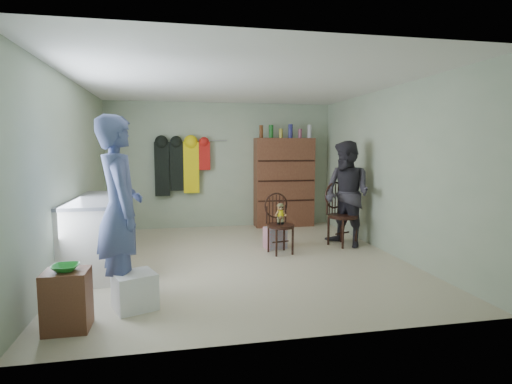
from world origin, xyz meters
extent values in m
plane|color=beige|center=(0.00, 0.00, 0.00)|extent=(5.00, 5.00, 0.00)
plane|color=#A8B799|center=(0.00, 2.50, 1.25)|extent=(4.50, 0.00, 4.50)
plane|color=#A8B799|center=(-2.25, 0.00, 1.25)|extent=(0.00, 5.00, 5.00)
plane|color=#A8B799|center=(2.25, 0.00, 1.25)|extent=(0.00, 5.00, 5.00)
plane|color=white|center=(0.00, 0.00, 2.50)|extent=(5.00, 5.00, 0.00)
cube|color=silver|center=(-1.95, 0.00, 0.45)|extent=(0.60, 1.80, 0.90)
cube|color=slate|center=(-1.95, 0.00, 0.92)|extent=(0.64, 1.86, 0.04)
cylinder|color=#99999E|center=(-1.64, -0.45, 0.54)|extent=(0.02, 0.02, 0.14)
cylinder|color=#99999E|center=(-1.64, 0.45, 0.54)|extent=(0.02, 0.02, 0.14)
cube|color=brown|center=(-1.87, -1.94, 0.27)|extent=(0.37, 0.32, 0.53)
imported|color=green|center=(-1.87, -1.94, 0.56)|extent=(0.23, 0.23, 0.06)
cube|color=white|center=(-1.33, -1.57, 0.18)|extent=(0.49, 0.48, 0.36)
cylinder|color=black|center=(0.63, 0.19, 0.43)|extent=(0.48, 0.48, 0.04)
cylinder|color=black|center=(0.52, 0.03, 0.20)|extent=(0.03, 0.03, 0.41)
cylinder|color=black|center=(0.79, 0.08, 0.20)|extent=(0.03, 0.03, 0.41)
cylinder|color=black|center=(0.46, 0.30, 0.20)|extent=(0.03, 0.03, 0.41)
cylinder|color=black|center=(0.73, 0.36, 0.20)|extent=(0.03, 0.03, 0.41)
torus|color=black|center=(0.59, 0.35, 0.72)|extent=(0.39, 0.11, 0.40)
cylinder|color=black|center=(0.44, 0.30, 0.58)|extent=(0.03, 0.03, 0.27)
cylinder|color=black|center=(0.75, 0.37, 0.58)|extent=(0.03, 0.03, 0.27)
cylinder|color=yellow|center=(0.63, 0.21, 0.61)|extent=(0.10, 0.10, 0.09)
cylinder|color=#475128|center=(0.63, 0.21, 0.52)|extent=(0.06, 0.06, 0.15)
sphere|color=#9E7042|center=(0.63, 0.21, 0.70)|extent=(0.09, 0.09, 0.09)
cylinder|color=#475128|center=(0.63, 0.21, 0.75)|extent=(0.08, 0.08, 0.03)
cube|color=black|center=(0.63, 0.16, 0.71)|extent=(0.06, 0.01, 0.02)
cylinder|color=black|center=(1.76, 0.48, 0.49)|extent=(0.61, 0.61, 0.05)
cylinder|color=black|center=(1.68, 0.28, 0.23)|extent=(0.04, 0.04, 0.46)
cylinder|color=black|center=(1.96, 0.41, 0.23)|extent=(0.04, 0.04, 0.46)
cylinder|color=black|center=(1.55, 0.57, 0.23)|extent=(0.04, 0.04, 0.46)
cylinder|color=black|center=(1.83, 0.70, 0.23)|extent=(0.04, 0.04, 0.46)
torus|color=black|center=(1.68, 0.65, 0.82)|extent=(0.42, 0.21, 0.45)
cylinder|color=black|center=(1.52, 0.57, 0.66)|extent=(0.03, 0.03, 0.31)
cylinder|color=black|center=(1.86, 0.72, 0.66)|extent=(0.03, 0.03, 0.31)
cube|color=#E5727B|center=(0.63, 0.53, 0.17)|extent=(0.37, 0.32, 0.34)
imported|color=#4E5B8F|center=(-1.48, -1.35, 0.97)|extent=(0.63, 0.80, 1.93)
imported|color=#2D2B33|center=(1.81, 0.45, 0.86)|extent=(0.94, 1.03, 1.72)
cube|color=brown|center=(1.25, 2.30, 0.90)|extent=(1.20, 0.38, 1.80)
cube|color=black|center=(1.25, 2.11, 0.55)|extent=(1.16, 0.02, 0.03)
cube|color=black|center=(1.25, 2.11, 0.95)|extent=(1.16, 0.02, 0.03)
cube|color=black|center=(1.25, 2.11, 1.35)|extent=(1.16, 0.02, 0.03)
cylinder|color=#592D14|center=(0.75, 2.20, 1.92)|extent=(0.08, 0.08, 0.25)
cylinder|color=#19591E|center=(0.95, 2.20, 1.93)|extent=(0.09, 0.09, 0.26)
cylinder|color=#A59933|center=(1.15, 2.20, 1.89)|extent=(0.08, 0.08, 0.19)
cylinder|color=navy|center=(1.35, 2.20, 1.94)|extent=(0.09, 0.09, 0.27)
cylinder|color=#8C3F59|center=(1.55, 2.20, 1.89)|extent=(0.07, 0.07, 0.18)
cylinder|color=#B2B2B7|center=(1.75, 2.20, 1.93)|extent=(0.09, 0.09, 0.26)
cylinder|color=#99999E|center=(-0.40, 2.44, 1.75)|extent=(1.00, 0.02, 0.02)
cube|color=black|center=(-1.18, 2.38, 1.19)|extent=(0.28, 0.10, 1.05)
cube|color=black|center=(-0.90, 2.38, 1.25)|extent=(0.26, 0.10, 0.95)
cube|color=yellow|center=(-0.62, 2.38, 1.22)|extent=(0.30, 0.10, 1.00)
cube|color=red|center=(-0.36, 2.38, 1.44)|extent=(0.22, 0.10, 0.55)
camera|label=1|loc=(-0.89, -5.57, 1.59)|focal=28.00mm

